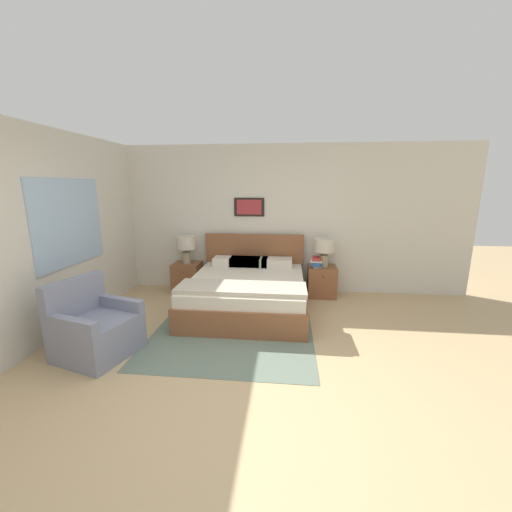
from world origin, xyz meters
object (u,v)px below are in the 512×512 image
nightstand_by_door (322,281)px  armchair (95,330)px  bed (248,291)px  nightstand_near_window (187,277)px  table_lamp_near_window (186,245)px  table_lamp_by_door (324,248)px

nightstand_by_door → armchair: bearing=-140.9°
bed → nightstand_by_door: bearing=31.3°
armchair → bed: bearing=149.9°
armchair → nightstand_by_door: (2.76, 2.25, -0.03)m
nightstand_near_window → table_lamp_near_window: bearing=-59.0°
bed → table_lamp_near_window: size_ratio=4.01×
bed → table_lamp_by_door: size_ratio=4.01×
table_lamp_near_window → nightstand_near_window: bearing=121.0°
table_lamp_by_door → armchair: bearing=-141.3°
table_lamp_near_window → armchair: bearing=-99.2°
bed → table_lamp_near_window: bed is taller
armchair → table_lamp_near_window: bearing=-173.6°
bed → table_lamp_near_window: 1.50m
nightstand_near_window → nightstand_by_door: same height
bed → nightstand_near_window: size_ratio=3.68×
bed → table_lamp_by_door: (1.22, 0.71, 0.57)m
bed → table_lamp_by_door: bed is taller
table_lamp_near_window → table_lamp_by_door: 2.42m
table_lamp_by_door → nightstand_near_window: bearing=179.5°
bed → table_lamp_near_window: (-1.19, 0.71, 0.57)m
nightstand_near_window → table_lamp_by_door: 2.50m
table_lamp_near_window → nightstand_by_door: bearing=0.5°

